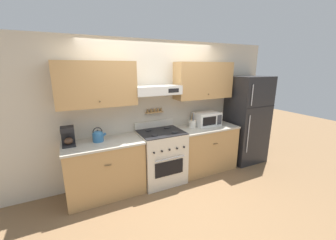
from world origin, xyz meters
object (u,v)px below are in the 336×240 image
coffee_maker (68,136)px  tea_kettle (98,136)px  refrigerator (247,120)px  stove_range (161,156)px  utensil_crock (192,124)px  microwave (207,119)px

coffee_maker → tea_kettle: bearing=-3.2°
refrigerator → coffee_maker: size_ratio=6.43×
stove_range → utensil_crock: 0.89m
refrigerator → coffee_maker: bearing=178.0°
stove_range → microwave: size_ratio=2.12×
stove_range → coffee_maker: (-1.49, 0.12, 0.58)m
tea_kettle → utensil_crock: size_ratio=0.80×
microwave → stove_range: bearing=-174.1°
tea_kettle → coffee_maker: (-0.43, 0.02, 0.05)m
stove_range → tea_kettle: (-1.06, 0.09, 0.53)m
refrigerator → utensil_crock: (-1.36, 0.10, 0.05)m
refrigerator → microwave: (-1.01, 0.12, 0.11)m
coffee_maker → utensil_crock: same height
stove_range → utensil_crock: bearing=7.3°
stove_range → microwave: bearing=5.9°
tea_kettle → coffee_maker: size_ratio=0.80×
tea_kettle → microwave: microwave is taller
tea_kettle → utensil_crock: bearing=0.0°
tea_kettle → coffee_maker: coffee_maker is taller
refrigerator → tea_kettle: (-3.14, 0.10, 0.07)m
stove_range → coffee_maker: size_ratio=3.70×
coffee_maker → stove_range: bearing=-4.5°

